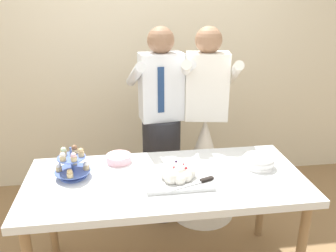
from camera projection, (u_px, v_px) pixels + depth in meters
rear_wall at (145, 41)px, 3.40m from camera, size 5.20×0.10×2.90m
dessert_table at (166, 188)px, 2.30m from camera, size 1.80×0.80×0.78m
cupcake_stand at (72, 165)px, 2.25m from camera, size 0.23×0.23×0.21m
main_cake_tray at (178, 175)px, 2.22m from camera, size 0.43×0.32×0.13m
plate_stack at (259, 162)px, 2.41m from camera, size 0.21×0.21×0.08m
round_cake at (119, 160)px, 2.46m from camera, size 0.24×0.24×0.07m
person_groom at (161, 138)px, 2.97m from camera, size 0.52×0.54×1.66m
person_bride at (204, 155)px, 3.04m from camera, size 0.57×0.56×1.66m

